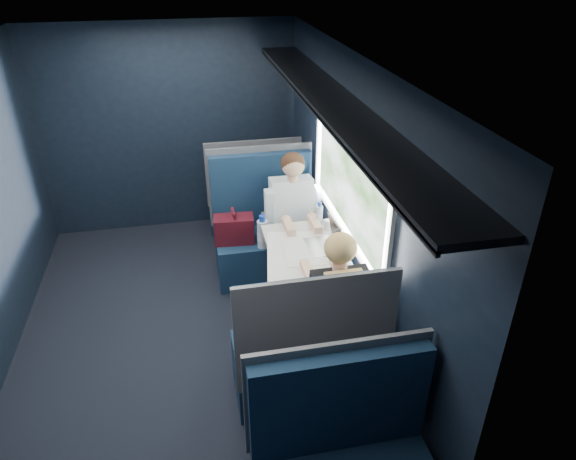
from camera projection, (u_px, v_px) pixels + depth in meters
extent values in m
cube|color=black|center=(186.00, 336.00, 4.44)|extent=(2.80, 4.20, 0.01)
cube|color=black|center=(355.00, 202.00, 4.12)|extent=(0.10, 4.20, 2.30)
cube|color=black|center=(170.00, 129.00, 5.70)|extent=(2.80, 0.10, 2.30)
cube|color=silver|center=(150.00, 54.00, 3.28)|extent=(2.80, 4.20, 0.10)
cube|color=beige|center=(351.00, 131.00, 3.82)|extent=(0.03, 1.84, 0.07)
cube|color=beige|center=(345.00, 230.00, 4.24)|extent=(0.03, 1.84, 0.07)
cube|color=beige|center=(389.00, 239.00, 3.27)|extent=(0.03, 0.07, 0.78)
cube|color=beige|center=(319.00, 145.00, 4.78)|extent=(0.03, 0.07, 0.78)
cube|color=black|center=(332.00, 101.00, 3.68)|extent=(0.36, 4.10, 0.04)
cube|color=black|center=(309.00, 105.00, 3.66)|extent=(0.02, 4.10, 0.03)
cube|color=red|center=(352.00, 112.00, 3.75)|extent=(0.01, 0.10, 0.12)
cylinder|color=#54565E|center=(286.00, 291.00, 4.42)|extent=(0.08, 0.08, 0.70)
cube|color=silver|center=(307.00, 252.00, 4.27)|extent=(0.62, 1.00, 0.04)
cube|color=#0C1F37|center=(267.00, 256.00, 5.14)|extent=(1.00, 0.50, 0.45)
cube|color=#0C1F37|center=(261.00, 189.00, 5.10)|extent=(1.00, 0.10, 0.75)
cube|color=#54565E|center=(260.00, 185.00, 5.13)|extent=(1.04, 0.03, 0.82)
cube|color=#54565E|center=(268.00, 230.00, 4.94)|extent=(0.06, 0.40, 0.20)
cube|color=#4C101B|center=(234.00, 229.00, 4.89)|extent=(0.39, 0.23, 0.26)
cylinder|color=#4C101B|center=(233.00, 212.00, 4.80)|extent=(0.05, 0.16, 0.03)
cylinder|color=silver|center=(262.00, 234.00, 4.80)|extent=(0.10, 0.10, 0.27)
cylinder|color=#1839B8|center=(262.00, 218.00, 4.71)|extent=(0.06, 0.06, 0.06)
cube|color=#0C1F37|center=(303.00, 366.00, 3.81)|extent=(1.00, 0.50, 0.45)
cube|color=#0C1F37|center=(315.00, 330.00, 3.26)|extent=(1.00, 0.10, 0.75)
cube|color=#54565E|center=(317.00, 332.00, 3.20)|extent=(1.04, 0.03, 0.82)
cube|color=#54565E|center=(302.00, 328.00, 3.69)|extent=(0.06, 0.40, 0.20)
cube|color=#0C1F37|center=(252.00, 207.00, 6.08)|extent=(1.00, 0.40, 0.45)
cube|color=#0C1F37|center=(253.00, 172.00, 5.60)|extent=(1.00, 0.10, 0.66)
cube|color=#54565E|center=(254.00, 172.00, 5.54)|extent=(1.04, 0.03, 0.72)
cube|color=#0C1F37|center=(340.00, 402.00, 2.80)|extent=(1.00, 0.10, 0.66)
cube|color=#54565E|center=(337.00, 392.00, 2.84)|extent=(1.04, 0.03, 0.72)
cube|color=black|center=(295.00, 234.00, 4.91)|extent=(0.36, 0.44, 0.16)
cube|color=black|center=(299.00, 272.00, 4.89)|extent=(0.32, 0.12, 0.45)
cube|color=silver|center=(292.00, 203.00, 4.93)|extent=(0.40, 0.29, 0.53)
cylinder|color=#D8A88C|center=(293.00, 178.00, 4.76)|extent=(0.10, 0.10, 0.06)
sphere|color=#D8A88C|center=(293.00, 165.00, 4.67)|extent=(0.21, 0.21, 0.21)
sphere|color=#382114|center=(293.00, 163.00, 4.68)|extent=(0.22, 0.22, 0.22)
cube|color=silver|center=(270.00, 207.00, 4.85)|extent=(0.09, 0.12, 0.34)
cube|color=silver|center=(315.00, 203.00, 4.93)|extent=(0.09, 0.12, 0.34)
cube|color=black|center=(332.00, 318.00, 3.82)|extent=(0.36, 0.44, 0.16)
cube|color=black|center=(323.00, 332.00, 4.14)|extent=(0.32, 0.12, 0.45)
cube|color=black|center=(339.00, 304.00, 3.56)|extent=(0.40, 0.29, 0.53)
cylinder|color=#D8A88C|center=(340.00, 267.00, 3.46)|extent=(0.10, 0.10, 0.06)
sphere|color=#D8A88C|center=(340.00, 248.00, 3.41)|extent=(0.21, 0.21, 0.21)
sphere|color=tan|center=(341.00, 248.00, 3.39)|extent=(0.22, 0.22, 0.22)
cube|color=black|center=(307.00, 304.00, 3.56)|extent=(0.09, 0.12, 0.34)
cube|color=black|center=(368.00, 297.00, 3.64)|extent=(0.09, 0.12, 0.34)
cube|color=tan|center=(343.00, 295.00, 3.45)|extent=(0.26, 0.07, 0.36)
cube|color=white|center=(302.00, 256.00, 4.17)|extent=(0.68, 0.88, 0.01)
cube|color=silver|center=(323.00, 246.00, 4.29)|extent=(0.27, 0.34, 0.02)
cube|color=silver|center=(337.00, 232.00, 4.25)|extent=(0.04, 0.33, 0.23)
cube|color=black|center=(336.00, 232.00, 4.25)|extent=(0.02, 0.29, 0.18)
cylinder|color=silver|center=(319.00, 215.00, 4.60)|extent=(0.07, 0.07, 0.18)
cylinder|color=#1839B8|center=(319.00, 204.00, 4.55)|extent=(0.04, 0.04, 0.04)
cylinder|color=white|center=(328.00, 224.00, 4.56)|extent=(0.06, 0.06, 0.08)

